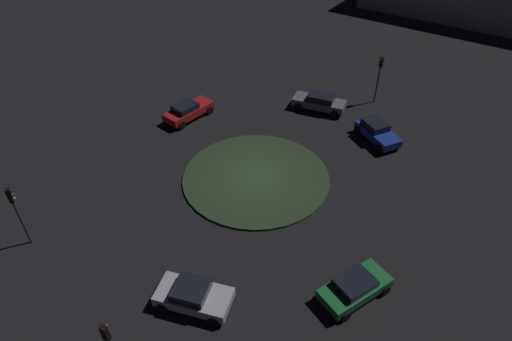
{
  "coord_description": "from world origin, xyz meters",
  "views": [
    {
      "loc": [
        21.73,
        9.85,
        19.83
      ],
      "look_at": [
        0.0,
        0.0,
        0.68
      ],
      "focal_mm": 30.63,
      "sensor_mm": 36.0,
      "label": 1
    }
  ],
  "objects_px": {
    "car_grey": "(320,102)",
    "car_silver": "(193,295)",
    "traffic_light_southeast": "(15,206)",
    "car_blue": "(377,132)",
    "car_red": "(188,110)",
    "traffic_light_west": "(380,71)",
    "car_green": "(355,287)",
    "traffic_light_east": "(109,341)"
  },
  "relations": [
    {
      "from": "car_grey",
      "to": "car_silver",
      "type": "height_order",
      "value": "car_grey"
    },
    {
      "from": "car_grey",
      "to": "traffic_light_southeast",
      "type": "height_order",
      "value": "traffic_light_southeast"
    },
    {
      "from": "car_blue",
      "to": "traffic_light_southeast",
      "type": "relative_size",
      "value": 0.96
    },
    {
      "from": "car_silver",
      "to": "traffic_light_southeast",
      "type": "height_order",
      "value": "traffic_light_southeast"
    },
    {
      "from": "car_blue",
      "to": "traffic_light_southeast",
      "type": "xyz_separation_m",
      "value": [
        19.34,
        -16.54,
        2.22
      ]
    },
    {
      "from": "car_silver",
      "to": "car_red",
      "type": "relative_size",
      "value": 0.88
    },
    {
      "from": "car_silver",
      "to": "traffic_light_west",
      "type": "xyz_separation_m",
      "value": [
        -24.96,
        3.94,
        2.34
      ]
    },
    {
      "from": "car_blue",
      "to": "car_green",
      "type": "bearing_deg",
      "value": -40.84
    },
    {
      "from": "car_grey",
      "to": "traffic_light_west",
      "type": "bearing_deg",
      "value": 37.53
    },
    {
      "from": "car_red",
      "to": "car_green",
      "type": "bearing_deg",
      "value": -107.27
    },
    {
      "from": "car_green",
      "to": "traffic_light_southeast",
      "type": "xyz_separation_m",
      "value": [
        4.3,
        -18.63,
        2.31
      ]
    },
    {
      "from": "car_grey",
      "to": "car_silver",
      "type": "bearing_deg",
      "value": -91.48
    },
    {
      "from": "car_red",
      "to": "traffic_light_west",
      "type": "distance_m",
      "value": 16.78
    },
    {
      "from": "car_silver",
      "to": "car_red",
      "type": "xyz_separation_m",
      "value": [
        -15.68,
        -9.84,
        0.06
      ]
    },
    {
      "from": "car_grey",
      "to": "car_green",
      "type": "bearing_deg",
      "value": -68.47
    },
    {
      "from": "traffic_light_east",
      "to": "car_green",
      "type": "bearing_deg",
      "value": -45.8
    },
    {
      "from": "car_blue",
      "to": "traffic_light_west",
      "type": "height_order",
      "value": "traffic_light_west"
    },
    {
      "from": "car_blue",
      "to": "traffic_light_east",
      "type": "height_order",
      "value": "traffic_light_east"
    },
    {
      "from": "traffic_light_southeast",
      "to": "traffic_light_east",
      "type": "xyz_separation_m",
      "value": [
        4.27,
        10.0,
        -0.24
      ]
    },
    {
      "from": "traffic_light_east",
      "to": "car_grey",
      "type": "bearing_deg",
      "value": -2.76
    },
    {
      "from": "car_grey",
      "to": "car_red",
      "type": "relative_size",
      "value": 0.97
    },
    {
      "from": "car_red",
      "to": "car_green",
      "type": "relative_size",
      "value": 1.1
    },
    {
      "from": "car_grey",
      "to": "traffic_light_west",
      "type": "distance_m",
      "value": 5.77
    },
    {
      "from": "car_grey",
      "to": "traffic_light_east",
      "type": "bearing_deg",
      "value": -94.07
    },
    {
      "from": "car_grey",
      "to": "car_red",
      "type": "xyz_separation_m",
      "value": [
        5.91,
        -9.68,
        -0.03
      ]
    },
    {
      "from": "car_grey",
      "to": "traffic_light_southeast",
      "type": "relative_size",
      "value": 1.08
    },
    {
      "from": "car_red",
      "to": "traffic_light_southeast",
      "type": "bearing_deg",
      "value": -167.88
    },
    {
      "from": "car_grey",
      "to": "car_green",
      "type": "height_order",
      "value": "car_grey"
    },
    {
      "from": "car_grey",
      "to": "traffic_light_southeast",
      "type": "bearing_deg",
      "value": -118.52
    },
    {
      "from": "car_red",
      "to": "traffic_light_southeast",
      "type": "height_order",
      "value": "traffic_light_southeast"
    },
    {
      "from": "car_silver",
      "to": "traffic_light_west",
      "type": "bearing_deg",
      "value": -107.0
    },
    {
      "from": "car_green",
      "to": "traffic_light_west",
      "type": "xyz_separation_m",
      "value": [
        -21.0,
        -3.54,
        2.36
      ]
    },
    {
      "from": "car_silver",
      "to": "car_red",
      "type": "height_order",
      "value": "car_red"
    },
    {
      "from": "car_silver",
      "to": "traffic_light_east",
      "type": "xyz_separation_m",
      "value": [
        4.61,
        -1.15,
        2.06
      ]
    },
    {
      "from": "car_silver",
      "to": "car_grey",
      "type": "bearing_deg",
      "value": -97.6
    },
    {
      "from": "traffic_light_east",
      "to": "traffic_light_west",
      "type": "height_order",
      "value": "traffic_light_west"
    },
    {
      "from": "traffic_light_west",
      "to": "car_silver",
      "type": "bearing_deg",
      "value": 11.31
    },
    {
      "from": "traffic_light_southeast",
      "to": "traffic_light_west",
      "type": "relative_size",
      "value": 0.99
    },
    {
      "from": "car_blue",
      "to": "traffic_light_east",
      "type": "relative_size",
      "value": 1.05
    },
    {
      "from": "car_grey",
      "to": "traffic_light_west",
      "type": "height_order",
      "value": "traffic_light_west"
    },
    {
      "from": "car_red",
      "to": "traffic_light_west",
      "type": "height_order",
      "value": "traffic_light_west"
    },
    {
      "from": "car_grey",
      "to": "car_blue",
      "type": "xyz_separation_m",
      "value": [
        2.58,
        5.55,
        -0.01
      ]
    }
  ]
}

